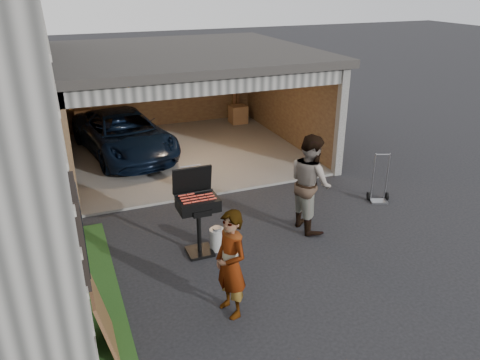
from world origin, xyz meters
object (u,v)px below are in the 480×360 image
object	(u,v)px
bbq_grill	(197,206)
hand_truck	(379,192)
minivan	(124,136)
woman	(231,264)
man	(310,183)
plywood_panel	(104,319)
propane_tank	(217,239)

from	to	relation	value
bbq_grill	hand_truck	bearing A→B (deg)	7.19
minivan	hand_truck	xyz separation A→B (m)	(4.81, -5.03, -0.38)
bbq_grill	hand_truck	distance (m)	4.48
woman	hand_truck	xyz separation A→B (m)	(4.44, 2.34, -0.63)
man	plywood_panel	world-z (taller)	man
woman	plywood_panel	distance (m)	1.86
minivan	bbq_grill	bearing A→B (deg)	-95.03
propane_tank	hand_truck	xyz separation A→B (m)	(4.05, 0.59, 0.01)
woman	bbq_grill	bearing A→B (deg)	164.81
minivan	propane_tank	world-z (taller)	minivan
woman	man	size ratio (longest dim) A/B	0.87
plywood_panel	hand_truck	size ratio (longest dim) A/B	0.92
woman	hand_truck	world-z (taller)	woman
woman	propane_tank	distance (m)	1.91
minivan	man	world-z (taller)	man
hand_truck	woman	bearing A→B (deg)	-130.38
man	bbq_grill	size ratio (longest dim) A/B	1.23
minivan	propane_tank	xyz separation A→B (m)	(0.77, -5.62, -0.39)
man	bbq_grill	bearing A→B (deg)	91.98
propane_tank	hand_truck	world-z (taller)	hand_truck
minivan	bbq_grill	distance (m)	5.61
woman	bbq_grill	distance (m)	1.79
plywood_panel	hand_truck	xyz separation A→B (m)	(6.27, 2.43, -0.29)
minivan	hand_truck	bearing A→B (deg)	-55.63
bbq_grill	man	bearing A→B (deg)	2.38
plywood_panel	hand_truck	world-z (taller)	hand_truck
plywood_panel	man	bearing A→B (deg)	25.20
minivan	hand_truck	distance (m)	6.97
man	propane_tank	distance (m)	2.12
man	propane_tank	size ratio (longest dim) A/B	4.69
man	hand_truck	size ratio (longest dim) A/B	1.74
bbq_grill	propane_tank	size ratio (longest dim) A/B	3.82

